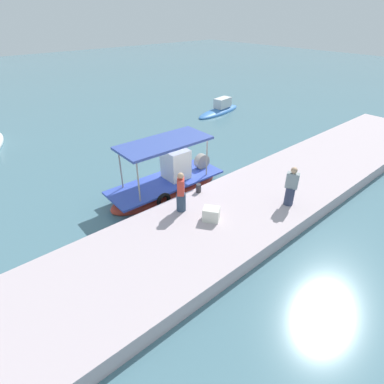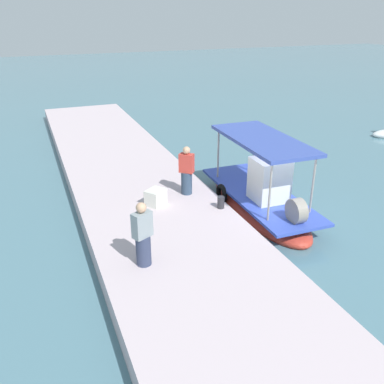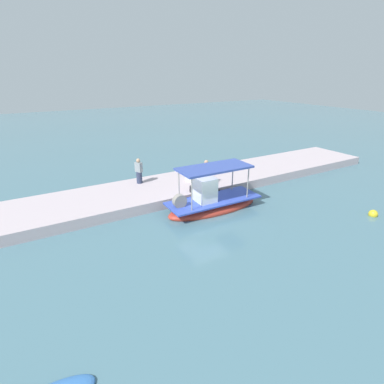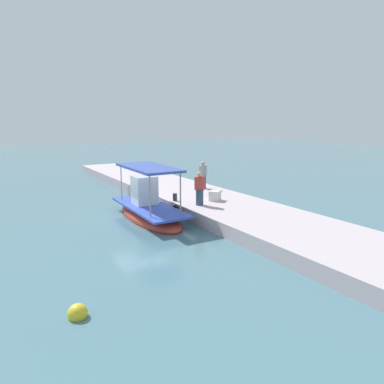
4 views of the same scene
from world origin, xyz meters
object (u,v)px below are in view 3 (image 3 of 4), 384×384
object	(u,v)px
fisherman_by_crate	(139,172)
marker_buoy	(373,214)
main_fishing_boat	(212,202)
mooring_bollard	(191,189)
cargo_crate	(190,177)
fisherman_near_bollard	(206,174)

from	to	relation	value
fisherman_by_crate	marker_buoy	size ratio (longest dim) A/B	3.41
fisherman_by_crate	main_fishing_boat	bearing A→B (deg)	117.98
main_fishing_boat	mooring_bollard	bearing A→B (deg)	-76.44
marker_buoy	cargo_crate	bearing A→B (deg)	-52.59
main_fishing_boat	fisherman_by_crate	world-z (taller)	main_fishing_boat
cargo_crate	marker_buoy	size ratio (longest dim) A/B	1.24
marker_buoy	main_fishing_boat	bearing A→B (deg)	-35.68
fisherman_by_crate	mooring_bollard	distance (m)	4.06
fisherman_near_bollard	mooring_bollard	distance (m)	1.77
main_fishing_boat	fisherman_near_bollard	bearing A→B (deg)	-114.72
main_fishing_boat	fisherman_near_bollard	world-z (taller)	main_fishing_boat
fisherman_by_crate	marker_buoy	world-z (taller)	fisherman_by_crate
fisherman_near_bollard	marker_buoy	xyz separation A→B (m)	(-6.61, 7.96, -1.34)
cargo_crate	marker_buoy	world-z (taller)	cargo_crate
fisherman_near_bollard	mooring_bollard	size ratio (longest dim) A/B	4.37
marker_buoy	fisherman_by_crate	bearing A→B (deg)	-45.57
fisherman_by_crate	marker_buoy	xyz separation A→B (m)	(-10.43, 10.63, -1.35)
fisherman_by_crate	cargo_crate	world-z (taller)	fisherman_by_crate
fisherman_near_bollard	cargo_crate	world-z (taller)	fisherman_near_bollard
mooring_bollard	cargo_crate	world-z (taller)	cargo_crate
main_fishing_boat	fisherman_by_crate	xyz separation A→B (m)	(2.70, -5.09, 0.96)
main_fishing_boat	marker_buoy	xyz separation A→B (m)	(-7.72, 5.55, -0.38)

